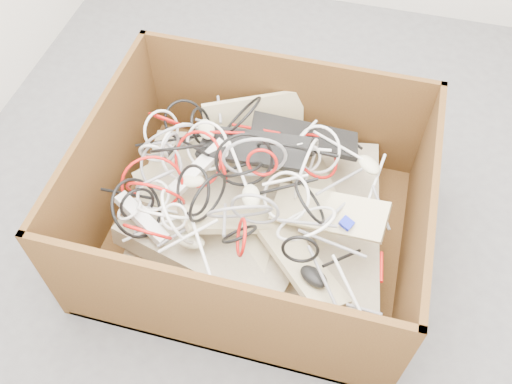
% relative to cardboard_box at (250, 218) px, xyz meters
% --- Properties ---
extents(ground, '(3.00, 3.00, 0.00)m').
position_rel_cardboard_box_xyz_m(ground, '(0.07, 0.28, -0.14)').
color(ground, '#4D4C4F').
rests_on(ground, ground).
extents(cardboard_box, '(1.27, 1.06, 0.58)m').
position_rel_cardboard_box_xyz_m(cardboard_box, '(0.00, 0.00, 0.00)').
color(cardboard_box, '#3C220F').
rests_on(cardboard_box, ground).
extents(keyboard_pile, '(1.07, 0.97, 0.35)m').
position_rel_cardboard_box_xyz_m(keyboard_pile, '(0.03, 0.05, 0.14)').
color(keyboard_pile, tan).
rests_on(keyboard_pile, cardboard_box).
extents(mice_scatter, '(0.78, 0.63, 0.19)m').
position_rel_cardboard_box_xyz_m(mice_scatter, '(0.02, -0.04, 0.22)').
color(mice_scatter, beige).
rests_on(mice_scatter, keyboard_pile).
extents(power_strip_left, '(0.19, 0.26, 0.11)m').
position_rel_cardboard_box_xyz_m(power_strip_left, '(-0.22, 0.04, 0.21)').
color(power_strip_left, silver).
rests_on(power_strip_left, keyboard_pile).
extents(power_strip_right, '(0.25, 0.16, 0.08)m').
position_rel_cardboard_box_xyz_m(power_strip_right, '(-0.36, -0.22, 0.18)').
color(power_strip_right, silver).
rests_on(power_strip_right, keyboard_pile).
extents(vga_plug, '(0.06, 0.06, 0.03)m').
position_rel_cardboard_box_xyz_m(vga_plug, '(0.38, -0.08, 0.23)').
color(vga_plug, '#0C17B5').
rests_on(vga_plug, keyboard_pile).
extents(cable_tangle, '(1.12, 0.90, 0.48)m').
position_rel_cardboard_box_xyz_m(cable_tangle, '(-0.12, -0.00, 0.25)').
color(cable_tangle, silver).
rests_on(cable_tangle, keyboard_pile).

